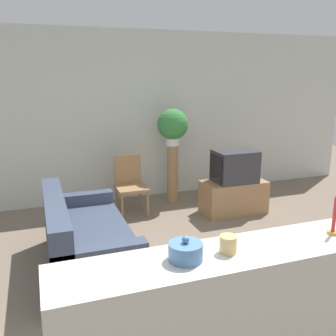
{
  "coord_description": "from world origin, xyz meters",
  "views": [
    {
      "loc": [
        -1.14,
        -2.47,
        2.03
      ],
      "look_at": [
        0.43,
        1.91,
        0.85
      ],
      "focal_mm": 40.0,
      "sensor_mm": 36.0,
      "label": 1
    }
  ],
  "objects_px": {
    "television": "(234,166)",
    "potted_plant": "(173,125)",
    "wooden_chair": "(130,182)",
    "couch": "(85,243)",
    "decorative_bowl": "(186,251)"
  },
  "relations": [
    {
      "from": "decorative_bowl",
      "to": "television",
      "type": "bearing_deg",
      "value": 55.72
    },
    {
      "from": "television",
      "to": "potted_plant",
      "type": "bearing_deg",
      "value": 131.99
    },
    {
      "from": "wooden_chair",
      "to": "television",
      "type": "bearing_deg",
      "value": -20.14
    },
    {
      "from": "decorative_bowl",
      "to": "potted_plant",
      "type": "bearing_deg",
      "value": 70.64
    },
    {
      "from": "couch",
      "to": "potted_plant",
      "type": "relative_size",
      "value": 2.95
    },
    {
      "from": "television",
      "to": "wooden_chair",
      "type": "xyz_separation_m",
      "value": [
        -1.44,
        0.53,
        -0.25
      ]
    },
    {
      "from": "television",
      "to": "wooden_chair",
      "type": "height_order",
      "value": "television"
    },
    {
      "from": "couch",
      "to": "wooden_chair",
      "type": "relative_size",
      "value": 1.96
    },
    {
      "from": "decorative_bowl",
      "to": "wooden_chair",
      "type": "bearing_deg",
      "value": 81.33
    },
    {
      "from": "couch",
      "to": "potted_plant",
      "type": "distance_m",
      "value": 2.53
    },
    {
      "from": "potted_plant",
      "to": "wooden_chair",
      "type": "bearing_deg",
      "value": -163.09
    },
    {
      "from": "couch",
      "to": "decorative_bowl",
      "type": "height_order",
      "value": "decorative_bowl"
    },
    {
      "from": "couch",
      "to": "decorative_bowl",
      "type": "bearing_deg",
      "value": -79.88
    },
    {
      "from": "couch",
      "to": "decorative_bowl",
      "type": "relative_size",
      "value": 8.55
    },
    {
      "from": "wooden_chair",
      "to": "potted_plant",
      "type": "xyz_separation_m",
      "value": [
        0.76,
        0.23,
        0.78
      ]
    }
  ]
}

